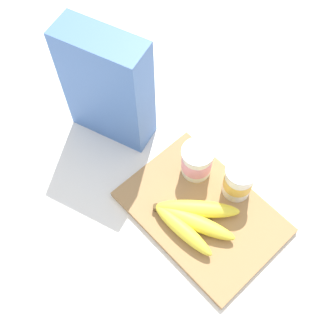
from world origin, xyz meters
name	(u,v)px	position (x,y,z in m)	size (l,w,h in m)	color
ground_plane	(202,214)	(0.00, 0.00, 0.00)	(2.40, 2.40, 0.00)	silver
cutting_board	(202,212)	(0.00, 0.00, 0.01)	(0.35, 0.24, 0.02)	#A37A4C
cereal_box	(107,87)	(-0.32, 0.01, 0.15)	(0.20, 0.08, 0.30)	#4770B7
yogurt_cup_front	(197,161)	(-0.08, 0.06, 0.06)	(0.07, 0.07, 0.08)	white
yogurt_cup_back	(239,181)	(0.02, 0.09, 0.06)	(0.07, 0.07, 0.09)	white
banana_bunch	(193,219)	(0.00, -0.03, 0.03)	(0.19, 0.15, 0.04)	yellow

